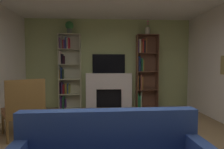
{
  "coord_description": "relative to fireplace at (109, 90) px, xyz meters",
  "views": [
    {
      "loc": [
        -0.21,
        -2.61,
        1.37
      ],
      "look_at": [
        0.0,
        1.27,
        1.14
      ],
      "focal_mm": 29.47,
      "sensor_mm": 36.0,
      "label": 1
    }
  ],
  "objects": [
    {
      "name": "vase_with_flowers",
      "position": [
        1.18,
        -0.04,
        1.81
      ],
      "size": [
        0.14,
        0.14,
        0.42
      ],
      "color": "beige",
      "rests_on": "bookshelf_right"
    },
    {
      "name": "bookshelf_left",
      "position": [
        -1.26,
        0.01,
        0.57
      ],
      "size": [
        0.66,
        0.3,
        2.26
      ],
      "color": "beige",
      "rests_on": "ground_plane"
    },
    {
      "name": "bookshelf_right",
      "position": [
        1.09,
        0.01,
        0.59
      ],
      "size": [
        0.66,
        0.31,
        2.26
      ],
      "color": "brown",
      "rests_on": "ground_plane"
    },
    {
      "name": "potted_plant",
      "position": [
        -1.18,
        -0.03,
        1.91
      ],
      "size": [
        0.25,
        0.25,
        0.38
      ],
      "color": "#525B4D",
      "rests_on": "bookshelf_left"
    },
    {
      "name": "tv",
      "position": [
        0.0,
        0.09,
        0.8
      ],
      "size": [
        1.01,
        0.06,
        0.59
      ],
      "primitive_type": "cube",
      "color": "black",
      "rests_on": "fireplace"
    },
    {
      "name": "fireplace",
      "position": [
        0.0,
        0.0,
        0.0
      ],
      "size": [
        1.51,
        0.53,
        1.08
      ],
      "color": "white",
      "rests_on": "ground_plane"
    },
    {
      "name": "armchair",
      "position": [
        -1.68,
        -2.16,
        -0.02
      ],
      "size": [
        0.9,
        0.88,
        1.09
      ],
      "color": "brown",
      "rests_on": "ground_plane"
    },
    {
      "name": "wall_back_accent",
      "position": [
        0.0,
        0.15,
        0.8
      ],
      "size": [
        5.23,
        0.06,
        2.75
      ],
      "primitive_type": "cube",
      "color": "#9FAB70",
      "rests_on": "ground_plane"
    }
  ]
}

